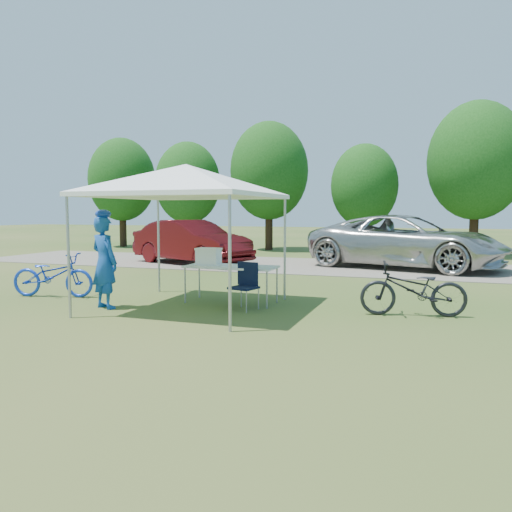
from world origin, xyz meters
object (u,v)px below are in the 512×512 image
at_px(bike_dark, 413,289).
at_px(sedan, 191,242).
at_px(minivan, 406,241).
at_px(folding_chair, 246,282).
at_px(cyclist, 104,262).
at_px(folding_table, 231,268).
at_px(bike_blue, 53,275).
at_px(cooler, 209,256).

distance_m(bike_dark, sedan, 10.13).
relative_size(minivan, sedan, 1.33).
xyz_separation_m(folding_chair, cyclist, (-2.56, -0.82, 0.36)).
xyz_separation_m(folding_table, bike_dark, (3.52, -0.13, -0.23)).
xyz_separation_m(minivan, sedan, (-7.19, -1.15, -0.10)).
bearing_deg(sedan, folding_table, -126.70).
relative_size(folding_table, bike_dark, 1.00).
bearing_deg(bike_blue, cyclist, -123.40).
bearing_deg(folding_chair, sedan, 138.07).
xyz_separation_m(bike_blue, bike_dark, (7.42, 0.49, 0.01)).
bearing_deg(folding_chair, cooler, 167.64).
bearing_deg(folding_table, cyclist, -147.36).
bearing_deg(cooler, bike_blue, -169.65).
relative_size(folding_chair, bike_dark, 0.48).
bearing_deg(minivan, cooler, 171.09).
xyz_separation_m(folding_table, cooler, (-0.49, 0.00, 0.22)).
distance_m(bike_blue, sedan, 7.10).
bearing_deg(folding_chair, folding_table, 149.46).
bearing_deg(cyclist, minivan, -99.80).
height_order(folding_table, bike_dark, bike_dark).
relative_size(folding_table, sedan, 0.40).
relative_size(cyclist, bike_blue, 0.97).
xyz_separation_m(cyclist, sedan, (-2.10, 7.78, -0.10)).
bearing_deg(cooler, folding_chair, -26.61).
xyz_separation_m(cooler, cyclist, (-1.56, -1.32, -0.05)).
distance_m(cyclist, bike_blue, 2.02).
height_order(cooler, bike_dark, cooler).
bearing_deg(folding_chair, minivan, 86.98).
bearing_deg(bike_dark, cyclist, -88.38).
bearing_deg(folding_table, sedan, 122.78).
height_order(cyclist, bike_blue, cyclist).
relative_size(folding_chair, cyclist, 0.50).
bearing_deg(folding_table, bike_dark, -2.12).
bearing_deg(cyclist, bike_dark, -148.12).
xyz_separation_m(cooler, bike_blue, (-3.41, -0.62, -0.46)).
distance_m(cyclist, sedan, 8.06).
distance_m(folding_table, cooler, 0.54).
relative_size(bike_dark, sedan, 0.39).
bearing_deg(minivan, bike_blue, 155.81).
distance_m(folding_chair, minivan, 8.50).
bearing_deg(minivan, folding_chair, 178.64).
bearing_deg(minivan, sedan, 114.97).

